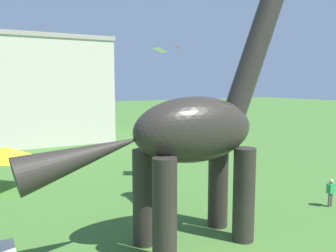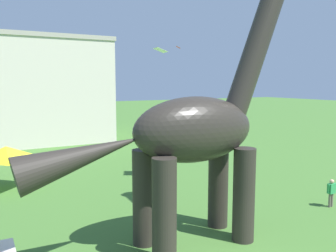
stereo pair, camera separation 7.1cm
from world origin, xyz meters
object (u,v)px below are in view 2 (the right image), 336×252
person_vendor_side (331,190)px  kite_near_low (178,47)px  festival_canopy_tent (6,153)px  dinosaur_sculpture (194,130)px  kite_far_left (161,50)px

person_vendor_side → kite_near_low: size_ratio=2.07×
person_vendor_side → festival_canopy_tent: bearing=-87.4°
dinosaur_sculpture → person_vendor_side: dinosaur_sculpture is taller
dinosaur_sculpture → kite_far_left: size_ratio=8.81×
kite_near_low → kite_far_left: bearing=-135.9°
dinosaur_sculpture → person_vendor_side: 10.54m
kite_near_low → person_vendor_side: bearing=-96.6°
dinosaur_sculpture → kite_far_left: dinosaur_sculpture is taller
festival_canopy_tent → kite_near_low: size_ratio=3.88×
festival_canopy_tent → kite_far_left: kite_far_left is taller
dinosaur_sculpture → festival_canopy_tent: size_ratio=4.60×
person_vendor_side → kite_far_left: kite_far_left is taller
kite_far_left → festival_canopy_tent: bearing=-164.0°
dinosaur_sculpture → kite_near_low: bearing=29.9°
dinosaur_sculpture → kite_near_low: dinosaur_sculpture is taller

